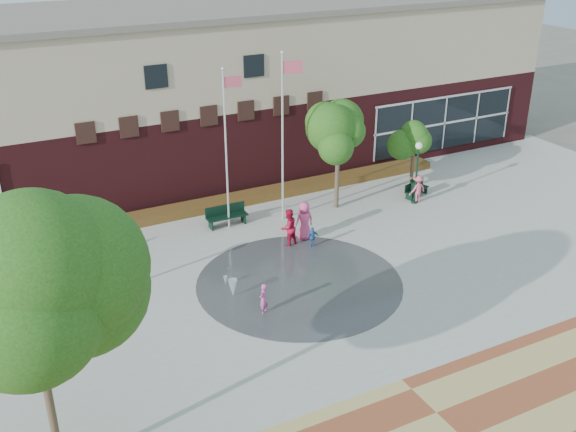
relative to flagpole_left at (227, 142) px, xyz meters
name	(u,v)px	position (x,y,z in m)	size (l,w,h in m)	color
ground	(338,319)	(0.45, -9.15, -4.27)	(120.00, 120.00, 0.00)	#666056
plaza_concrete	(288,272)	(0.45, -5.15, -4.27)	(46.00, 18.00, 0.01)	#A8A8A0
splash_pad	(299,283)	(0.45, -6.15, -4.27)	(8.40, 8.40, 0.01)	#383A3D
library_building	(176,92)	(0.45, 8.33, 0.37)	(44.40, 10.40, 9.20)	#4A151A
flower_bed	(219,207)	(0.45, 2.45, -4.27)	(26.00, 1.20, 0.40)	maroon
flagpole_left	(227,142)	(0.00, 0.00, 0.00)	(0.89, 0.25, 7.68)	white
flagpole_right	(283,129)	(2.72, -0.33, 0.31)	(0.97, 0.38, 8.20)	white
lamp_right	(417,166)	(9.59, -1.74, -2.22)	(0.35, 0.35, 3.30)	black
bench_left	(87,258)	(-6.88, -0.55, -3.96)	(2.01, 1.27, 0.98)	black
bench_mid	(227,220)	(-0.05, 0.21, -3.95)	(2.02, 0.58, 1.01)	black
bench_right	(416,192)	(10.21, -1.10, -4.01)	(1.67, 0.91, 0.81)	black
trash_can	(415,189)	(10.08, -1.10, -3.80)	(0.56, 0.56, 0.93)	black
tree_big_left	(28,289)	(-10.06, -12.12, 1.51)	(5.06, 5.06, 8.09)	#453628
tree_mid	(339,134)	(5.73, -0.34, -0.35)	(3.20, 3.20, 5.39)	#453628
tree_small_right	(414,142)	(10.71, 0.05, -1.63)	(2.12, 2.12, 3.62)	#453628
water_jet_a	(233,297)	(-2.38, -5.92, -4.27)	(0.38, 0.38, 0.74)	white
water_jet_b	(226,285)	(-2.29, -4.95, -4.27)	(0.17, 0.17, 0.39)	white
child_splash	(263,299)	(-1.80, -7.49, -3.65)	(0.45, 0.30, 1.25)	#C75097
adult_red	(288,228)	(1.61, -2.96, -3.39)	(0.86, 0.67, 1.77)	#BD1134
adult_pink	(304,221)	(2.55, -2.74, -3.35)	(0.90, 0.59, 1.84)	#E2477E
child_blue	(312,237)	(2.50, -3.60, -3.78)	(0.58, 0.24, 0.98)	#3164AC
person_bench	(417,189)	(9.73, -1.74, -3.51)	(0.98, 0.56, 1.52)	#DB5C76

